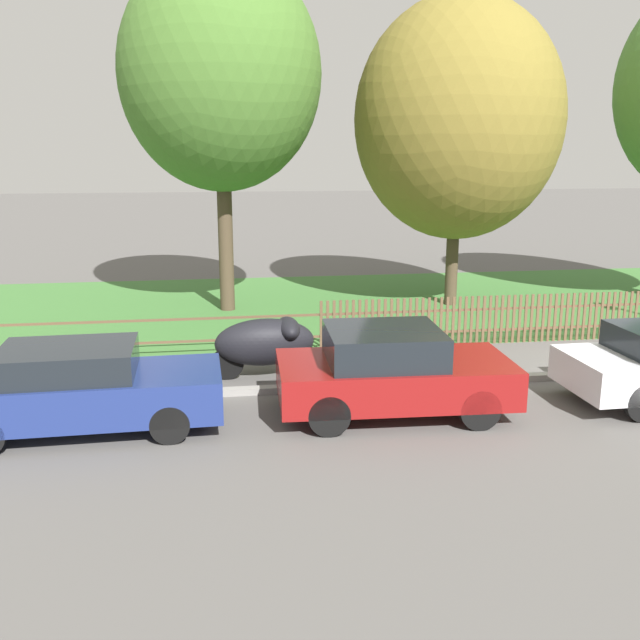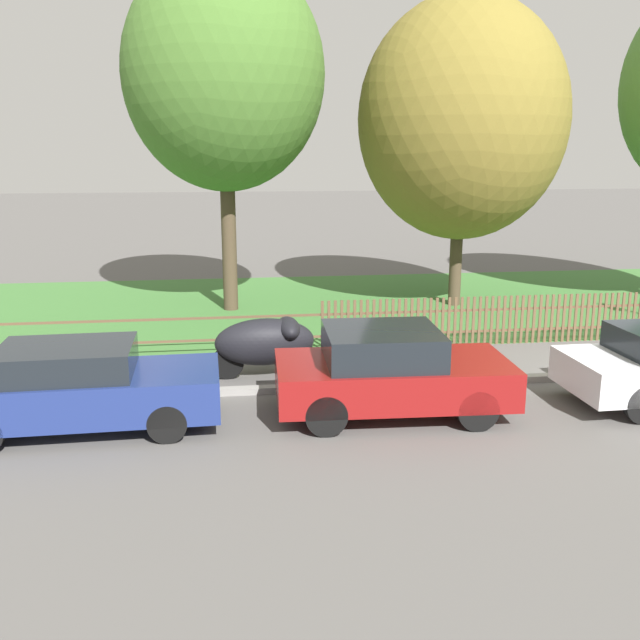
# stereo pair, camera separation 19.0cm
# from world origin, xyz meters

# --- Properties ---
(ground_plane) EXTENTS (120.00, 120.00, 0.00)m
(ground_plane) POSITION_xyz_m (0.00, 0.00, 0.00)
(ground_plane) COLOR #565451
(kerb_stone) EXTENTS (43.31, 0.20, 0.12)m
(kerb_stone) POSITION_xyz_m (0.00, 0.10, 0.06)
(kerb_stone) COLOR gray
(kerb_stone) RESTS_ON ground
(grass_strip) EXTENTS (43.31, 8.96, 0.01)m
(grass_strip) POSITION_xyz_m (0.00, 7.15, 0.01)
(grass_strip) COLOR #3D7033
(grass_strip) RESTS_ON ground
(park_fence) EXTENTS (43.31, 0.05, 1.09)m
(park_fence) POSITION_xyz_m (-0.00, 2.69, 0.54)
(park_fence) COLOR brown
(park_fence) RESTS_ON ground
(parked_car_silver_hatchback) EXTENTS (4.17, 1.75, 1.34)m
(parked_car_silver_hatchback) POSITION_xyz_m (-9.78, -1.19, 0.69)
(parked_car_silver_hatchback) COLOR navy
(parked_car_silver_hatchback) RESTS_ON ground
(parked_car_black_saloon) EXTENTS (3.83, 1.98, 1.43)m
(parked_car_black_saloon) POSITION_xyz_m (-4.92, -1.16, 0.72)
(parked_car_black_saloon) COLOR maroon
(parked_car_black_saloon) RESTS_ON ground
(covered_motorcycle) EXTENTS (2.04, 0.96, 1.13)m
(covered_motorcycle) POSITION_xyz_m (-6.77, 1.05, 0.69)
(covered_motorcycle) COLOR black
(covered_motorcycle) RESTS_ON ground
(tree_nearest_kerb) EXTENTS (5.05, 5.05, 8.94)m
(tree_nearest_kerb) POSITION_xyz_m (-7.41, 6.95, 6.02)
(tree_nearest_kerb) COLOR #473828
(tree_nearest_kerb) RESTS_ON ground
(tree_behind_motorcycle) EXTENTS (5.45, 5.45, 8.10)m
(tree_behind_motorcycle) POSITION_xyz_m (-1.28, 6.72, 4.96)
(tree_behind_motorcycle) COLOR #473828
(tree_behind_motorcycle) RESTS_ON ground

